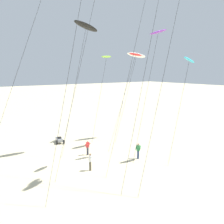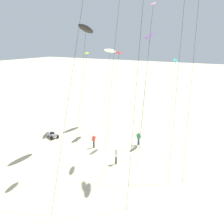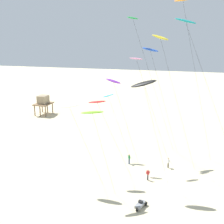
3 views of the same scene
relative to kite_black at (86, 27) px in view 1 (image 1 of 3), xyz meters
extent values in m
plane|color=beige|center=(3.32, -3.17, -14.15)|extent=(260.00, 260.00, 0.00)
ellipsoid|color=black|center=(0.00, 0.01, 0.05)|extent=(1.53, 3.45, 1.47)
cylinder|color=#262626|center=(0.40, -1.86, -7.12)|extent=(0.84, 3.78, 14.08)
ellipsoid|color=purple|center=(5.66, 5.54, -0.72)|extent=(0.73, 2.45, 1.00)
cylinder|color=#262626|center=(6.09, 3.52, -7.48)|extent=(0.90, 4.06, 13.36)
cylinder|color=#262626|center=(10.14, -6.92, -1.65)|extent=(1.35, 6.17, 25.01)
ellipsoid|color=red|center=(0.75, 6.53, -2.90)|extent=(1.22, 2.58, 0.48)
cylinder|color=#262626|center=(1.27, 4.13, -8.58)|extent=(1.06, 4.82, 11.17)
cylinder|color=#262626|center=(5.25, -9.07, -3.24)|extent=(1.98, 9.10, 21.84)
cylinder|color=#262626|center=(11.72, -1.82, -5.26)|extent=(1.17, 5.31, 17.80)
ellipsoid|color=white|center=(-2.41, 9.36, -2.81)|extent=(1.07, 3.19, 1.14)
cylinder|color=#262626|center=(-1.95, 7.23, -8.54)|extent=(0.94, 4.28, 11.23)
ellipsoid|color=#33BFE0|center=(8.57, 7.21, -3.68)|extent=(0.79, 1.97, 0.87)
cylinder|color=#262626|center=(8.95, 5.44, -8.96)|extent=(0.79, 3.56, 10.39)
ellipsoid|color=#8CD833|center=(-4.04, 5.55, -3.06)|extent=(2.03, 2.79, 0.34)
cylinder|color=#262626|center=(-3.74, 4.17, -8.66)|extent=(0.62, 2.79, 11.00)
cylinder|color=#262626|center=(6.10, -4.30, -4.27)|extent=(1.34, 6.10, 19.77)
cylinder|color=#262626|center=(12.58, 0.12, -2.77)|extent=(1.68, 7.70, 22.78)
cylinder|color=#262626|center=(7.87, -0.42, -5.81)|extent=(1.24, 5.63, 16.69)
cylinder|color=#33333D|center=(1.36, -0.79, -13.71)|extent=(0.22, 0.22, 0.88)
cube|color=red|center=(1.36, -0.79, -12.98)|extent=(0.25, 0.37, 0.58)
sphere|color=beige|center=(1.36, -0.79, -12.58)|extent=(0.20, 0.20, 0.20)
cylinder|color=red|center=(1.33, -1.00, -12.93)|extent=(0.51, 0.16, 0.39)
cylinder|color=red|center=(1.39, -0.57, -12.93)|extent=(0.51, 0.16, 0.39)
cylinder|color=#4C4738|center=(6.01, -3.32, -13.71)|extent=(0.22, 0.22, 0.88)
cube|color=white|center=(6.01, -3.32, -12.98)|extent=(0.38, 0.38, 0.58)
sphere|color=#9E7051|center=(6.01, -3.32, -12.58)|extent=(0.20, 0.20, 0.20)
cylinder|color=white|center=(6.17, -3.48, -12.93)|extent=(0.42, 0.42, 0.39)
cylinder|color=white|center=(5.85, -3.17, -12.93)|extent=(0.42, 0.42, 0.39)
cylinder|color=navy|center=(5.72, 2.88, -13.71)|extent=(0.22, 0.22, 0.88)
cube|color=#338C4C|center=(5.72, 2.88, -12.98)|extent=(0.39, 0.37, 0.58)
sphere|color=#9E7051|center=(5.72, 2.88, -12.58)|extent=(0.20, 0.20, 0.20)
cylinder|color=#338C4C|center=(5.89, 3.02, -12.93)|extent=(0.39, 0.45, 0.39)
cylinder|color=#338C4C|center=(5.55, 2.74, -12.93)|extent=(0.39, 0.45, 0.39)
cube|color=gray|center=(-5.56, -0.88, -13.71)|extent=(1.83, 1.14, 0.36)
cube|color=black|center=(-5.41, -0.92, -13.43)|extent=(0.54, 0.54, 0.20)
cylinder|color=black|center=(-6.33, -0.65, -13.89)|extent=(0.53, 0.26, 0.52)
cylinder|color=black|center=(-4.99, -1.51, -13.89)|extent=(0.53, 0.26, 0.52)
cylinder|color=black|center=(-4.74, -0.63, -13.89)|extent=(0.53, 0.26, 0.52)
camera|label=1|loc=(30.15, -18.17, -4.42)|focal=49.64mm
camera|label=2|loc=(19.35, -26.53, -1.05)|focal=43.32mm
camera|label=3|loc=(-34.41, -5.31, 5.85)|focal=44.17mm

